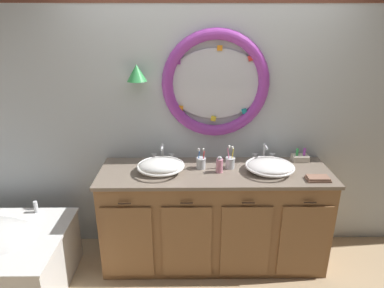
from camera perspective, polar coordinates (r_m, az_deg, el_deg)
ground_plane at (r=3.22m, az=3.14°, el=-21.55°), size 14.00×14.00×0.00m
back_wall_assembly at (r=3.08m, az=2.97°, el=4.95°), size 6.40×0.26×2.60m
vanity_counter at (r=3.14m, az=3.74°, el=-12.16°), size 2.01×0.63×0.92m
sink_basin_left at (r=2.87m, az=-5.35°, el=-3.76°), size 0.41×0.41×0.12m
sink_basin_right at (r=2.94m, az=13.13°, el=-3.74°), size 0.42×0.42×0.10m
faucet_set_left at (r=3.08m, az=-5.01°, el=-1.77°), size 0.21×0.14×0.17m
faucet_set_right at (r=3.15m, az=12.17°, el=-1.69°), size 0.21×0.14×0.17m
toothbrush_holder_left at (r=2.93m, az=1.54°, el=-3.17°), size 0.09×0.09×0.19m
toothbrush_holder_right at (r=2.96m, az=6.51°, el=-3.11°), size 0.09×0.09×0.21m
soap_dispenser at (r=2.87m, az=4.71°, el=-3.63°), size 0.06×0.07×0.15m
folded_hand_towel at (r=2.93m, az=20.70°, el=-5.52°), size 0.19×0.11×0.03m
toiletry_basket at (r=3.25m, az=17.97°, el=-2.21°), size 0.15×0.10×0.13m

